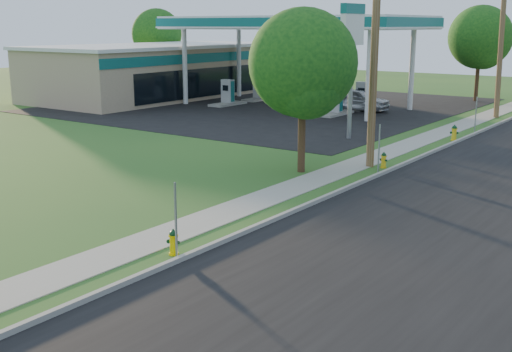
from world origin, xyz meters
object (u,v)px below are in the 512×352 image
at_px(fuel_pump_ne, 335,104).
at_px(fuel_pump_se, 363,99).
at_px(fuel_pump_sw, 259,91).
at_px(price_pylon, 352,33).
at_px(hydrant_far, 454,133).
at_px(utility_pole_far, 501,41).
at_px(utility_pole_mid, 375,47).
at_px(tree_lot, 481,40).
at_px(fuel_pump_nw, 228,96).
at_px(tree_back, 157,36).
at_px(hydrant_mid, 384,160).
at_px(tree_verge, 304,68).
at_px(car_silver, 358,100).
at_px(hydrant_near, 173,242).

height_order(fuel_pump_ne, fuel_pump_se, same).
xyz_separation_m(fuel_pump_sw, fuel_pump_se, (9.00, 0.00, 0.00)).
distance_m(price_pylon, hydrant_far, 7.35).
distance_m(utility_pole_far, fuel_pump_ne, 10.99).
height_order(utility_pole_mid, tree_lot, utility_pole_mid).
height_order(fuel_pump_nw, tree_lot, tree_lot).
relative_size(utility_pole_mid, price_pylon, 1.43).
bearing_deg(tree_back, utility_pole_far, -7.04).
bearing_deg(fuel_pump_ne, fuel_pump_nw, 180.00).
distance_m(tree_back, hydrant_mid, 41.23).
height_order(utility_pole_mid, utility_pole_far, utility_pole_mid).
height_order(tree_verge, hydrant_mid, tree_verge).
xyz_separation_m(price_pylon, hydrant_far, (4.65, 2.66, -5.03)).
height_order(utility_pole_far, tree_verge, utility_pole_far).
bearing_deg(tree_lot, car_silver, -115.82).
relative_size(fuel_pump_sw, tree_back, 0.43).
distance_m(utility_pole_far, tree_lot, 9.10).
distance_m(fuel_pump_sw, tree_verge, 25.62).
bearing_deg(fuel_pump_sw, price_pylon, -39.40).
bearing_deg(hydrant_far, fuel_pump_nw, 165.45).
relative_size(tree_verge, tree_lot, 0.89).
height_order(fuel_pump_sw, hydrant_mid, fuel_pump_sw).
height_order(fuel_pump_nw, hydrant_mid, fuel_pump_nw).
height_order(hydrant_far, car_silver, car_silver).
height_order(price_pylon, hydrant_near, price_pylon).
bearing_deg(price_pylon, fuel_pump_nw, 151.82).
distance_m(utility_pole_mid, tree_back, 40.57).
height_order(fuel_pump_se, price_pylon, price_pylon).
relative_size(fuel_pump_sw, price_pylon, 0.47).
bearing_deg(fuel_pump_se, tree_back, 168.29).
bearing_deg(tree_verge, utility_pole_far, 85.17).
bearing_deg(hydrant_mid, car_silver, 120.47).
bearing_deg(tree_back, fuel_pump_ne, -20.15).
distance_m(utility_pole_far, tree_back, 34.22).
xyz_separation_m(fuel_pump_ne, hydrant_near, (9.51, -25.66, -0.38)).
bearing_deg(car_silver, tree_lot, -24.71).
relative_size(fuel_pump_se, hydrant_mid, 4.74).
xyz_separation_m(fuel_pump_se, tree_lot, (5.14, 9.28, 3.98)).
bearing_deg(fuel_pump_se, hydrant_mid, -60.73).
bearing_deg(utility_pole_mid, fuel_pump_ne, 124.40).
xyz_separation_m(utility_pole_mid, tree_verge, (-1.74, -2.58, -0.76)).
xyz_separation_m(fuel_pump_se, price_pylon, (5.00, -11.50, 4.71)).
bearing_deg(fuel_pump_se, price_pylon, -66.50).
xyz_separation_m(tree_verge, tree_back, (-32.22, 24.77, 0.57)).
bearing_deg(hydrant_far, fuel_pump_sw, 154.64).
relative_size(utility_pole_far, fuel_pump_ne, 2.97).
bearing_deg(fuel_pump_se, fuel_pump_nw, -156.04).
height_order(fuel_pump_ne, tree_back, tree_back).
relative_size(fuel_pump_nw, car_silver, 0.71).
relative_size(tree_lot, hydrant_mid, 10.81).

